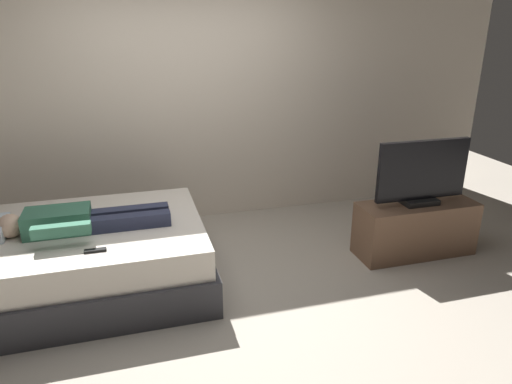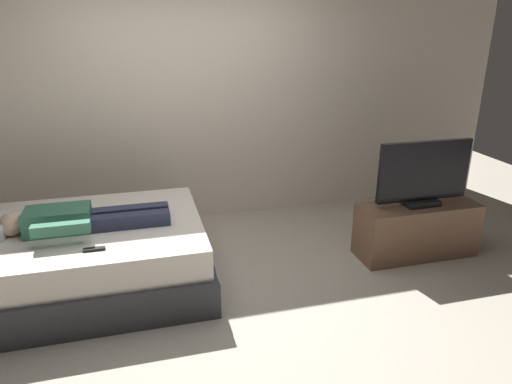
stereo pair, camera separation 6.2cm
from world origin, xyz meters
name	(u,v)px [view 1 (the left image)]	position (x,y,z in m)	size (l,w,h in m)	color
ground_plane	(223,299)	(0.00, 0.00, 0.00)	(10.00, 10.00, 0.00)	#ADA393
back_wall	(222,89)	(0.40, 1.76, 1.40)	(6.40, 0.10, 2.80)	beige
bed	(79,259)	(-1.07, 0.49, 0.26)	(2.05, 1.48, 0.54)	#333338
person	(76,221)	(-1.04, 0.42, 0.62)	(1.26, 0.46, 0.18)	#387056
remote	(95,250)	(-0.89, 0.02, 0.55)	(0.15, 0.04, 0.02)	black
tv_stand	(415,228)	(1.90, 0.29, 0.25)	(1.10, 0.40, 0.50)	brown
tv	(422,174)	(1.90, 0.29, 0.78)	(0.88, 0.20, 0.59)	black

